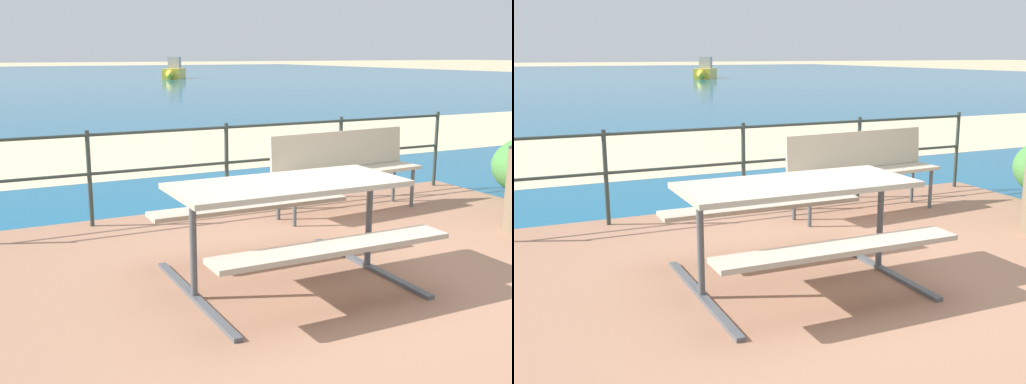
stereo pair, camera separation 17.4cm
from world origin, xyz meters
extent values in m
plane|color=tan|center=(0.00, 0.00, 0.00)|extent=(240.00, 240.00, 0.00)
cube|color=#996B51|center=(0.00, 0.00, 0.03)|extent=(6.40, 5.20, 0.06)
cube|color=beige|center=(0.00, 7.25, 0.01)|extent=(54.04, 5.49, 0.01)
cube|color=tan|center=(-0.47, 0.17, 0.82)|extent=(1.73, 0.75, 0.04)
cube|color=tan|center=(-0.47, -0.46, 0.52)|extent=(1.73, 0.26, 0.04)
cube|color=tan|center=(-0.47, 0.79, 0.52)|extent=(1.73, 0.26, 0.04)
cylinder|color=#4C5156|center=(-1.21, 0.17, 0.44)|extent=(0.05, 0.05, 0.76)
cube|color=#4C5156|center=(-1.21, 0.17, 0.07)|extent=(0.06, 1.51, 0.03)
cylinder|color=#4C5156|center=(0.28, 0.17, 0.44)|extent=(0.05, 0.05, 0.76)
cube|color=#4C5156|center=(0.28, 0.17, 0.07)|extent=(0.06, 1.51, 0.03)
cube|color=#BCAD93|center=(1.13, 1.69, 0.51)|extent=(1.78, 0.54, 0.04)
cube|color=#BCAD93|center=(1.11, 1.87, 0.73)|extent=(1.75, 0.20, 0.40)
cylinder|color=#4C5156|center=(0.34, 1.48, 0.29)|extent=(0.04, 0.04, 0.45)
cylinder|color=#4C5156|center=(0.32, 1.78, 0.29)|extent=(0.04, 0.04, 0.45)
cylinder|color=#4C5156|center=(1.93, 1.61, 0.29)|extent=(0.04, 0.04, 0.45)
cylinder|color=#4C5156|center=(1.91, 1.90, 0.29)|extent=(0.04, 0.04, 0.45)
cylinder|color=#2D3833|center=(-1.48, 2.39, 0.54)|extent=(0.04, 0.04, 0.96)
cylinder|color=#2D3833|center=(0.00, 2.39, 0.54)|extent=(0.04, 0.04, 0.96)
cylinder|color=#2D3833|center=(1.48, 2.39, 0.54)|extent=(0.04, 0.04, 0.96)
cylinder|color=#2D3833|center=(2.95, 2.39, 0.54)|extent=(0.04, 0.04, 0.96)
cylinder|color=#2D3833|center=(0.00, 2.39, 0.98)|extent=(5.90, 0.03, 0.03)
cylinder|color=#2D3833|center=(0.00, 2.39, 0.59)|extent=(5.90, 0.03, 0.03)
cube|color=yellow|center=(11.46, 38.14, 0.36)|extent=(2.51, 3.35, 0.69)
cube|color=#A5A8AD|center=(11.57, 38.35, 1.10)|extent=(1.11, 1.14, 0.79)
cone|color=yellow|center=(10.59, 36.51, 0.36)|extent=(0.79, 0.74, 0.62)
camera|label=1|loc=(-2.61, -3.69, 1.76)|focal=43.23mm
camera|label=2|loc=(-2.45, -3.77, 1.76)|focal=43.23mm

